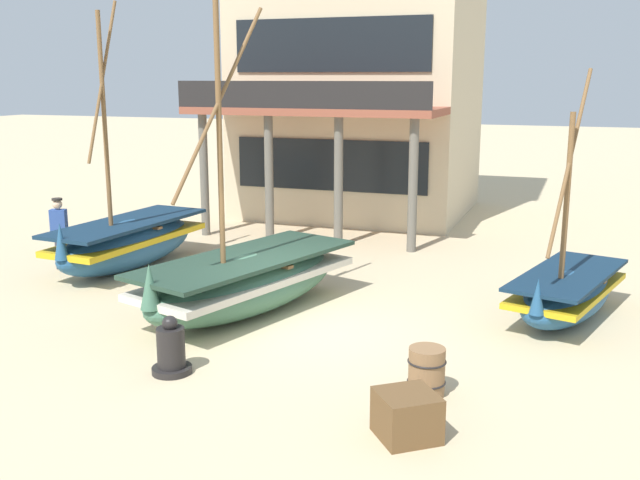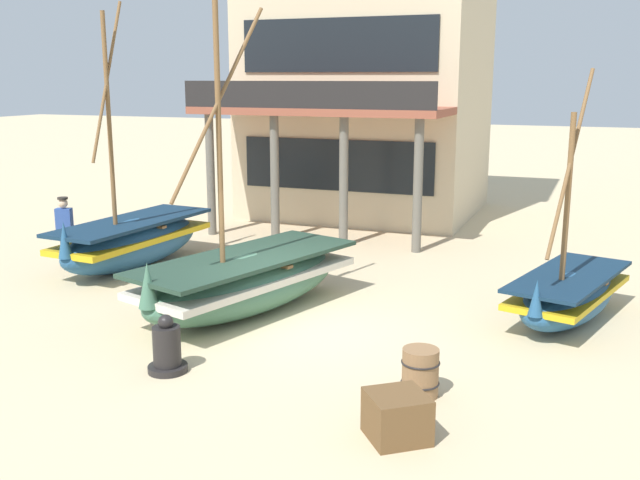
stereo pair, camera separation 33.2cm
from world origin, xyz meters
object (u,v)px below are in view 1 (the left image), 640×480
at_px(fishing_boat_far_right, 567,293).
at_px(cargo_crate, 407,415).
at_px(harbor_building_main, 361,50).
at_px(capstan_winch, 171,351).
at_px(fishing_boat_near_left, 128,242).
at_px(fishing_boat_centre_large, 246,281).
at_px(wooden_barrel, 427,371).
at_px(fisherman_by_hull, 60,234).

bearing_deg(fishing_boat_far_right, cargo_crate, -107.00).
bearing_deg(harbor_building_main, capstan_winch, -84.43).
bearing_deg(cargo_crate, fishing_boat_near_left, 144.05).
height_order(fishing_boat_centre_large, wooden_barrel, fishing_boat_centre_large).
height_order(fisherman_by_hull, capstan_winch, fisherman_by_hull).
xyz_separation_m(fishing_boat_near_left, fisherman_by_hull, (-1.47, -0.57, 0.19)).
height_order(capstan_winch, wooden_barrel, capstan_winch).
distance_m(fishing_boat_far_right, fisherman_by_hull, 11.34).
relative_size(fishing_boat_far_right, harbor_building_main, 0.43).
xyz_separation_m(fishing_boat_centre_large, capstan_winch, (0.21, -3.04, -0.27)).
bearing_deg(wooden_barrel, harbor_building_main, 110.79).
height_order(fishing_boat_centre_large, fishing_boat_far_right, fishing_boat_centre_large).
height_order(fisherman_by_hull, cargo_crate, fisherman_by_hull).
distance_m(fishing_boat_near_left, wooden_barrel, 9.32).
bearing_deg(fishing_boat_centre_large, fishing_boat_near_left, 152.83).
bearing_deg(harbor_building_main, fisherman_by_hull, -114.10).
height_order(fishing_boat_far_right, harbor_building_main, harbor_building_main).
relative_size(capstan_winch, harbor_building_main, 0.09).
relative_size(fishing_boat_centre_large, fishing_boat_far_right, 1.27).
height_order(wooden_barrel, harbor_building_main, harbor_building_main).
xyz_separation_m(fishing_boat_centre_large, harbor_building_main, (-1.19, 11.28, 4.67)).
height_order(fishing_boat_far_right, wooden_barrel, fishing_boat_far_right).
xyz_separation_m(fishing_boat_far_right, harbor_building_main, (-6.96, 9.53, 4.79)).
bearing_deg(capstan_winch, fishing_boat_centre_large, 93.92).
relative_size(fishing_boat_near_left, wooden_barrel, 8.68).
distance_m(fishing_boat_centre_large, fisherman_by_hull, 5.76).
distance_m(fishing_boat_centre_large, fishing_boat_far_right, 6.04).
relative_size(fisherman_by_hull, wooden_barrel, 2.41).
bearing_deg(harbor_building_main, wooden_barrel, -69.21).
bearing_deg(harbor_building_main, fishing_boat_near_left, -107.52).
relative_size(fishing_boat_near_left, fishing_boat_centre_large, 1.04).
bearing_deg(fishing_boat_near_left, fishing_boat_far_right, -1.99).
bearing_deg(harbor_building_main, fishing_boat_far_right, -53.84).
relative_size(fishing_boat_centre_large, harbor_building_main, 0.55).
bearing_deg(cargo_crate, harbor_building_main, 109.20).
bearing_deg(fishing_boat_near_left, fishing_boat_centre_large, -27.17).
bearing_deg(cargo_crate, fishing_boat_centre_large, 136.84).
bearing_deg(cargo_crate, fishing_boat_far_right, 73.00).
distance_m(capstan_winch, cargo_crate, 3.94).
bearing_deg(wooden_barrel, capstan_winch, -171.56).
distance_m(fishing_boat_centre_large, harbor_building_main, 12.27).
height_order(fishing_boat_centre_large, capstan_winch, fishing_boat_centre_large).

